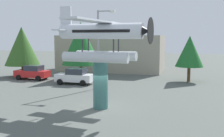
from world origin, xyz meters
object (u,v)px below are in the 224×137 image
car_near_red (33,72)px  tree_east (81,43)px  display_pedestal (101,85)px  tree_west (22,46)px  tree_center_back (190,51)px  floatplane_monument (102,38)px  car_mid_white (75,76)px  streetlight_primary (100,44)px  storefront_building (112,53)px

car_near_red → tree_east: tree_east is taller
display_pedestal → tree_west: bearing=140.7°
tree_center_back → display_pedestal: bearing=-113.6°
car_near_red → tree_center_back: tree_center_back is taller
car_near_red → floatplane_monument: bearing=140.0°
car_mid_white → tree_center_back: size_ratio=0.78×
streetlight_primary → storefront_building: 15.29m
display_pedestal → tree_east: tree_east is taller
storefront_building → streetlight_primary: bearing=-78.1°
floatplane_monument → tree_west: 19.45m
tree_west → tree_east: 8.19m
tree_west → tree_east: (8.18, 0.27, 0.39)m
floatplane_monument → streetlight_primary: (-2.57, 7.15, -0.59)m
storefront_building → tree_center_back: bearing=-34.1°
display_pedestal → tree_center_back: size_ratio=0.65×
tree_east → tree_west: bearing=-178.1°
tree_center_back → tree_west: bearing=-175.1°
car_near_red → streetlight_primary: 11.08m
streetlight_primary → tree_west: 13.51m
car_mid_white → storefront_building: bearing=-91.8°
tree_east → tree_center_back: size_ratio=1.31×
streetlight_primary → storefront_building: (-3.13, 14.86, -1.83)m
floatplane_monument → car_mid_white: bearing=129.4°
car_mid_white → storefront_building: storefront_building is taller
tree_west → tree_center_back: 21.16m
car_near_red → car_mid_white: bearing=166.1°
storefront_building → tree_east: 9.71m
floatplane_monument → storefront_building: bearing=109.4°
car_mid_white → floatplane_monument: bearing=124.5°
display_pedestal → car_mid_white: size_ratio=0.83×
floatplane_monument → storefront_building: floatplane_monument is taller
storefront_building → tree_center_back: storefront_building is taller
storefront_building → tree_west: 13.59m
car_mid_white → tree_west: tree_west is taller
display_pedestal → tree_east: 14.47m
storefront_building → car_near_red: bearing=-120.4°
floatplane_monument → storefront_building: (-5.70, 22.01, -2.43)m
display_pedestal → floatplane_monument: (0.13, -0.01, 3.41)m
tree_east → car_mid_white: bearing=-78.1°
storefront_building → display_pedestal: bearing=-75.8°
car_mid_white → streetlight_primary: (3.55, -1.74, 3.67)m
car_near_red → tree_east: size_ratio=0.60×
streetlight_primary → tree_center_back: size_ratio=1.46×
streetlight_primary → storefront_building: size_ratio=0.50×
streetlight_primary → storefront_building: streetlight_primary is taller
car_mid_white → tree_west: size_ratio=0.64×
floatplane_monument → car_mid_white: 11.61m
display_pedestal → tree_west: 19.45m
tree_center_back → storefront_building: bearing=145.9°
storefront_building → tree_east: size_ratio=2.23×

